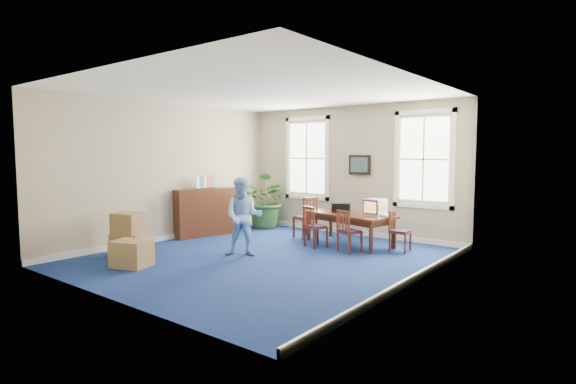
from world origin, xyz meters
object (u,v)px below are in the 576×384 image
Objects in this scene: credenza at (205,211)px; potted_plant at (267,200)px; conference_table at (349,229)px; cardboard_boxes at (140,234)px; crt_tv at (375,207)px; man at (244,217)px; chair_near_left at (316,226)px.

credenza is 1.87m from potted_plant.
cardboard_boxes is at bearing -114.42° from conference_table.
crt_tv is 4.89m from cardboard_boxes.
man is 2.48m from credenza.
credenza is at bearing 30.72° from chair_near_left.
credenza is at bearing 106.88° from cardboard_boxes.
conference_table is 3.59m from credenza.
man is (-1.08, -2.27, 0.43)m from conference_table.
crt_tv is 0.28× the size of potted_plant.
chair_near_left is at bearing 31.16° from man.
man reaches higher than cardboard_boxes.
chair_near_left is 2.98m from credenza.
man is at bearing -120.36° from crt_tv.
conference_table is 2.29× the size of chair_near_left.
conference_table is 1.30× the size of cardboard_boxes.
chair_near_left is 2.76m from potted_plant.
credenza is 2.42m from cardboard_boxes.
potted_plant is 4.13m from cardboard_boxes.
crt_tv is 0.27× the size of cardboard_boxes.
potted_plant is (-3.48, 0.49, -0.12)m from crt_tv.
chair_near_left is 1.73m from man.
crt_tv reaches higher than chair_near_left.
crt_tv is at bearing -8.04° from potted_plant.
chair_near_left is 0.59× the size of potted_plant.
credenza reaches higher than conference_table.
chair_near_left is 0.57× the size of man.
credenza is at bearing -155.95° from crt_tv.
credenza reaches higher than crt_tv.
crt_tv is 0.48× the size of chair_near_left.
crt_tv is 0.27× the size of credenza.
chair_near_left is (-1.03, -0.75, -0.43)m from crt_tv.
cardboard_boxes is at bearing -176.25° from man.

